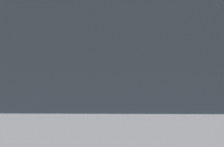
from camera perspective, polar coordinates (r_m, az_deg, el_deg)
The scene contains 4 objects.
parking_meter at distance 3.56m, azimuth -4.61°, elevation -1.38°, with size 0.16×0.17×1.46m.
pedestrian_at_meter at distance 3.77m, azimuth 4.53°, elevation -2.26°, with size 0.59×0.65×1.70m.
background_railing at distance 6.12m, azimuth -0.08°, elevation -3.66°, with size 24.06×0.06×1.07m.
backdrop_wall at distance 9.40m, azimuth 0.71°, elevation 1.25°, with size 32.00×0.50×3.05m, color #ADA38E.
Camera 1 is at (0.24, -3.11, 1.22)m, focal length 71.63 mm.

